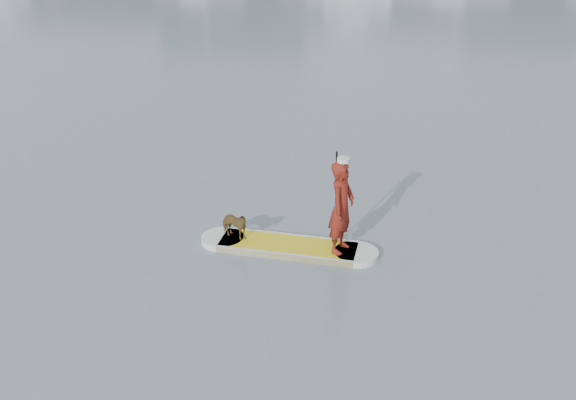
# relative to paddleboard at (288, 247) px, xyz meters

# --- Properties ---
(ground) EXTENTS (140.00, 140.00, 0.00)m
(ground) POSITION_rel_paddleboard_xyz_m (-3.08, 0.47, -0.06)
(ground) COLOR slate
(ground) RESTS_ON ground
(paddleboard) EXTENTS (3.29, 1.03, 0.12)m
(paddleboard) POSITION_rel_paddleboard_xyz_m (0.00, 0.00, 0.00)
(paddleboard) COLOR yellow
(paddleboard) RESTS_ON ground
(paddler) EXTENTS (0.58, 0.71, 1.69)m
(paddler) POSITION_rel_paddleboard_xyz_m (0.95, -0.09, 0.90)
(paddler) COLOR maroon
(paddler) RESTS_ON paddleboard
(white_cap) EXTENTS (0.22, 0.22, 0.07)m
(white_cap) POSITION_rel_paddleboard_xyz_m (0.95, -0.09, 1.78)
(white_cap) COLOR silver
(white_cap) RESTS_ON paddler
(dog) EXTENTS (0.70, 0.54, 0.54)m
(dog) POSITION_rel_paddleboard_xyz_m (-1.01, 0.09, 0.33)
(dog) COLOR brown
(dog) RESTS_ON paddleboard
(paddle) EXTENTS (0.10, 0.30, 2.00)m
(paddle) POSITION_rel_paddleboard_xyz_m (0.84, 0.17, 0.74)
(paddle) COLOR black
(paddle) RESTS_ON ground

